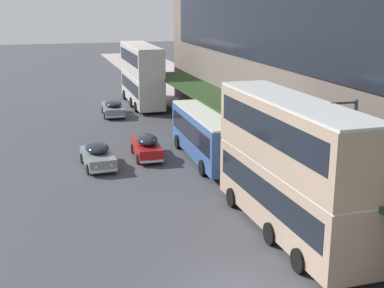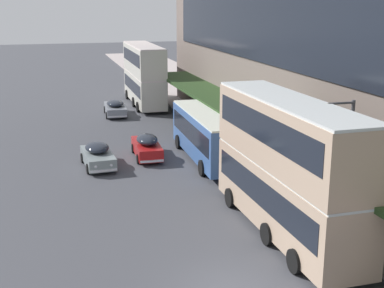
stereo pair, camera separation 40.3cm
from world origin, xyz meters
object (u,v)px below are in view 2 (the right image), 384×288
street_lamp (345,159)px  fire_hydrant (271,168)px  sedan_trailing_near (98,155)px  pedestrian_at_kerb (374,233)px  transit_bus_kerbside_front (207,133)px  sedan_oncoming_rear (115,108)px  transit_bus_kerbside_far (287,164)px  sedan_lead_near (147,146)px  transit_bus_kerbside_rear (144,73)px

street_lamp → fire_hydrant: bearing=85.5°
sedan_trailing_near → pedestrian_at_kerb: (9.64, -15.98, 0.42)m
transit_bus_kerbside_front → fire_hydrant: 5.30m
sedan_oncoming_rear → street_lamp: size_ratio=0.77×
transit_bus_kerbside_far → sedan_lead_near: size_ratio=2.48×
sedan_trailing_near → street_lamp: (9.28, -14.03, 3.06)m
transit_bus_kerbside_far → street_lamp: street_lamp is taller
transit_bus_kerbside_far → sedan_oncoming_rear: transit_bus_kerbside_far is taller
fire_hydrant → sedan_lead_near: bearing=137.6°
sedan_trailing_near → sedan_oncoming_rear: (3.23, 15.52, -0.03)m
street_lamp → sedan_trailing_near: bearing=123.5°
transit_bus_kerbside_front → transit_bus_kerbside_rear: transit_bus_kerbside_rear is taller
transit_bus_kerbside_front → transit_bus_kerbside_far: size_ratio=0.89×
sedan_oncoming_rear → transit_bus_kerbside_front: bearing=-76.1°
sedan_trailing_near → sedan_lead_near: bearing=18.4°
sedan_oncoming_rear → street_lamp: (6.05, -29.55, 3.09)m
sedan_trailing_near → transit_bus_kerbside_front: bearing=-4.4°
transit_bus_kerbside_far → sedan_trailing_near: (-7.21, 12.68, -2.63)m
sedan_oncoming_rear → pedestrian_at_kerb: bearing=-78.5°
sedan_oncoming_rear → fire_hydrant: bearing=-71.6°
transit_bus_kerbside_far → transit_bus_kerbside_front: bearing=89.9°
transit_bus_kerbside_front → pedestrian_at_kerb: bearing=-81.1°
sedan_trailing_near → fire_hydrant: (10.00, -4.85, -0.27)m
pedestrian_at_kerb → transit_bus_kerbside_far: bearing=126.4°
transit_bus_kerbside_far → pedestrian_at_kerb: size_ratio=6.10×
sedan_lead_near → fire_hydrant: (6.55, -5.99, -0.31)m
transit_bus_kerbside_front → sedan_lead_near: (-3.78, 1.70, -1.06)m
sedan_lead_near → transit_bus_kerbside_rear: bearing=79.8°
transit_bus_kerbside_rear → sedan_oncoming_rear: (-3.59, -4.40, -2.56)m
transit_bus_kerbside_front → street_lamp: size_ratio=1.61×
transit_bus_kerbside_front → sedan_oncoming_rear: transit_bus_kerbside_front is taller
transit_bus_kerbside_front → sedan_lead_near: 4.27m
transit_bus_kerbside_rear → sedan_lead_near: transit_bus_kerbside_rear is taller
transit_bus_kerbside_far → sedan_lead_near: (-3.76, 13.83, -2.59)m
transit_bus_kerbside_front → fire_hydrant: transit_bus_kerbside_front is taller
pedestrian_at_kerb → fire_hydrant: 11.16m
sedan_oncoming_rear → sedan_lead_near: bearing=-89.2°
transit_bus_kerbside_far → sedan_lead_near: 14.56m
fire_hydrant → street_lamp: bearing=-94.5°
transit_bus_kerbside_far → sedan_oncoming_rear: (-3.97, 28.20, -2.66)m
pedestrian_at_kerb → street_lamp: 3.31m
pedestrian_at_kerb → street_lamp: street_lamp is taller
sedan_oncoming_rear → sedan_lead_near: sedan_lead_near is taller
transit_bus_kerbside_rear → transit_bus_kerbside_far: size_ratio=1.00×
fire_hydrant → sedan_trailing_near: bearing=154.1°
transit_bus_kerbside_front → sedan_oncoming_rear: bearing=103.9°
transit_bus_kerbside_far → sedan_trailing_near: size_ratio=2.59×
sedan_oncoming_rear → sedan_lead_near: (0.21, -14.38, 0.07)m
pedestrian_at_kerb → transit_bus_kerbside_rear: bearing=94.5°
transit_bus_kerbside_rear → transit_bus_kerbside_front: bearing=-88.9°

